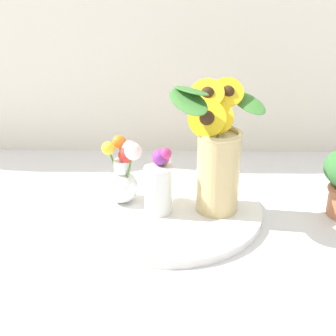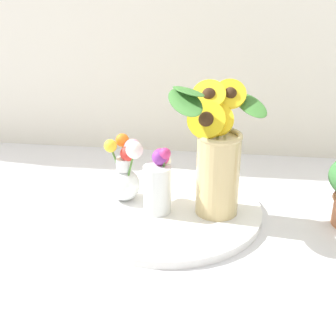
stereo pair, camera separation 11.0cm
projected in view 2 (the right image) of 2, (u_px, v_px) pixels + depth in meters
The scene contains 5 objects.
ground_plane at pixel (149, 227), 1.10m from camera, with size 6.00×6.00×0.00m, color silver.
serving_tray at pixel (168, 210), 1.15m from camera, with size 0.46×0.46×0.02m.
mason_jar_sunflowers at pixel (217, 159), 1.07m from camera, with size 0.25×0.21×0.32m.
vase_small_center at pixel (158, 181), 1.10m from camera, with size 0.07×0.08×0.16m.
vase_bulb_right at pixel (125, 172), 1.15m from camera, with size 0.10×0.08×0.17m.
Camera 2 is at (0.16, -0.93, 0.57)m, focal length 50.00 mm.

